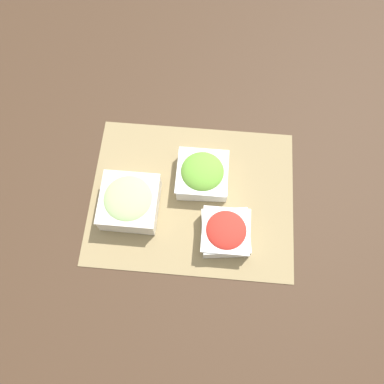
# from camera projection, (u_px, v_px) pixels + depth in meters

# --- Properties ---
(ground_plane) EXTENTS (3.00, 3.00, 0.00)m
(ground_plane) POSITION_uv_depth(u_px,v_px,m) (192.00, 197.00, 1.00)
(ground_plane) COLOR #422D1E
(placemat) EXTENTS (0.54, 0.42, 0.00)m
(placemat) POSITION_uv_depth(u_px,v_px,m) (192.00, 196.00, 1.00)
(placemat) COLOR #937F56
(placemat) RESTS_ON ground_plane
(lettuce_bowl) EXTENTS (0.14, 0.14, 0.07)m
(lettuce_bowl) POSITION_uv_depth(u_px,v_px,m) (202.00, 174.00, 0.98)
(lettuce_bowl) COLOR white
(lettuce_bowl) RESTS_ON placemat
(cucumber_bowl) EXTENTS (0.15, 0.15, 0.08)m
(cucumber_bowl) POSITION_uv_depth(u_px,v_px,m) (129.00, 202.00, 0.95)
(cucumber_bowl) COLOR silver
(cucumber_bowl) RESTS_ON placemat
(tomato_bowl) EXTENTS (0.13, 0.13, 0.06)m
(tomato_bowl) POSITION_uv_depth(u_px,v_px,m) (226.00, 232.00, 0.93)
(tomato_bowl) COLOR white
(tomato_bowl) RESTS_ON placemat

